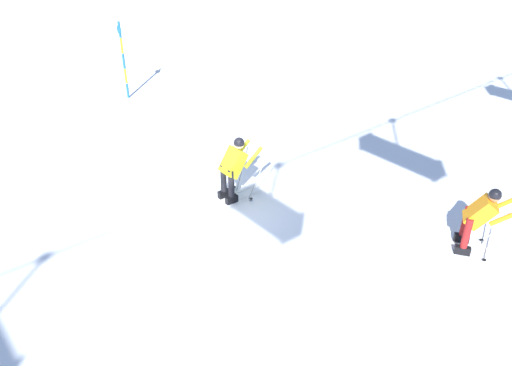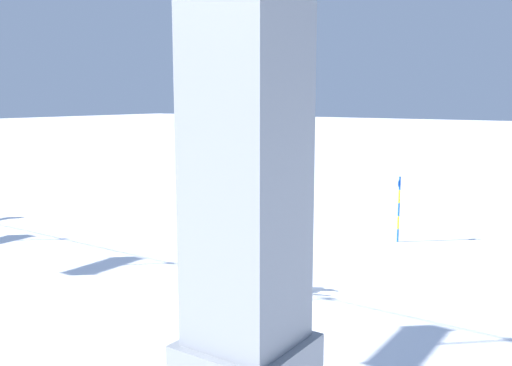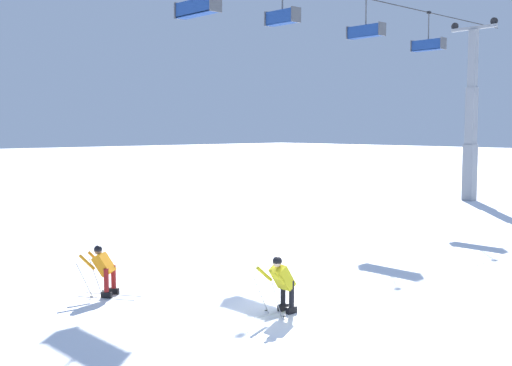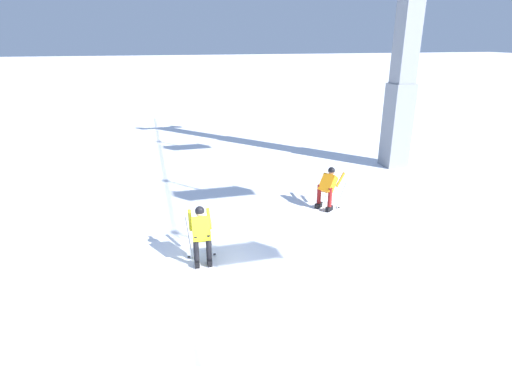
{
  "view_description": "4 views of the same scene",
  "coord_description": "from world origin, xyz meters",
  "px_view_note": "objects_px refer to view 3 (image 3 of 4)",
  "views": [
    {
      "loc": [
        4.99,
        7.38,
        5.72
      ],
      "look_at": [
        0.37,
        1.75,
        1.57
      ],
      "focal_mm": 34.63,
      "sensor_mm": 36.0,
      "label": 1
    },
    {
      "loc": [
        -8.95,
        12.3,
        5.38
      ],
      "look_at": [
        -0.48,
        -0.02,
        3.09
      ],
      "focal_mm": 39.2,
      "sensor_mm": 36.0,
      "label": 2
    },
    {
      "loc": [
        -11.09,
        -10.62,
        4.43
      ],
      "look_at": [
        -0.96,
        0.34,
        3.14
      ],
      "focal_mm": 44.29,
      "sensor_mm": 36.0,
      "label": 3
    },
    {
      "loc": [
        8.24,
        -1.18,
        5.2
      ],
      "look_at": [
        -1.4,
        1.4,
        1.64
      ],
      "focal_mm": 28.61,
      "sensor_mm": 36.0,
      "label": 4
    }
  ],
  "objects_px": {
    "chairlift_seat_second": "(196,7)",
    "skier_distant_uphill": "(104,267)",
    "chairlift_seat_fourth": "(365,31)",
    "lift_tower_far": "(471,125)",
    "chairlift_seat_middle": "(281,17)",
    "chairlift_seat_farthest": "(428,45)",
    "skier_carving_main": "(282,281)"
  },
  "relations": [
    {
      "from": "chairlift_seat_fourth",
      "to": "skier_distant_uphill",
      "type": "bearing_deg",
      "value": -164.64
    },
    {
      "from": "lift_tower_far",
      "to": "chairlift_seat_middle",
      "type": "xyz_separation_m",
      "value": [
        -16.44,
        -0.0,
        4.57
      ]
    },
    {
      "from": "chairlift_seat_second",
      "to": "lift_tower_far",
      "type": "bearing_deg",
      "value": 0.0
    },
    {
      "from": "chairlift_seat_fourth",
      "to": "skier_distant_uphill",
      "type": "xyz_separation_m",
      "value": [
        -17.11,
        -4.7,
        -8.43
      ]
    },
    {
      "from": "chairlift_seat_second",
      "to": "skier_carving_main",
      "type": "bearing_deg",
      "value": -115.93
    },
    {
      "from": "lift_tower_far",
      "to": "skier_distant_uphill",
      "type": "bearing_deg",
      "value": -170.39
    },
    {
      "from": "chairlift_seat_middle",
      "to": "skier_distant_uphill",
      "type": "distance_m",
      "value": 14.87
    },
    {
      "from": "chairlift_seat_farthest",
      "to": "skier_distant_uphill",
      "type": "xyz_separation_m",
      "value": [
        -22.71,
        -4.7,
        -8.28
      ]
    },
    {
      "from": "lift_tower_far",
      "to": "chairlift_seat_fourth",
      "type": "xyz_separation_m",
      "value": [
        -10.63,
        0.0,
        4.55
      ]
    },
    {
      "from": "chairlift_seat_middle",
      "to": "chairlift_seat_fourth",
      "type": "height_order",
      "value": "same"
    },
    {
      "from": "skier_carving_main",
      "to": "chairlift_seat_middle",
      "type": "relative_size",
      "value": 0.91
    },
    {
      "from": "skier_carving_main",
      "to": "lift_tower_far",
      "type": "height_order",
      "value": "lift_tower_far"
    },
    {
      "from": "skier_carving_main",
      "to": "chairlift_seat_farthest",
      "type": "relative_size",
      "value": 0.84
    },
    {
      "from": "chairlift_seat_middle",
      "to": "chairlift_seat_farthest",
      "type": "height_order",
      "value": "same"
    },
    {
      "from": "skier_carving_main",
      "to": "chairlift_seat_fourth",
      "type": "bearing_deg",
      "value": 31.45
    },
    {
      "from": "lift_tower_far",
      "to": "chairlift_seat_middle",
      "type": "height_order",
      "value": "lift_tower_far"
    },
    {
      "from": "chairlift_seat_middle",
      "to": "skier_distant_uphill",
      "type": "bearing_deg",
      "value": -157.42
    },
    {
      "from": "chairlift_seat_farthest",
      "to": "lift_tower_far",
      "type": "bearing_deg",
      "value": -0.0
    },
    {
      "from": "skier_carving_main",
      "to": "chairlift_seat_farthest",
      "type": "xyz_separation_m",
      "value": [
        20.4,
        9.05,
        8.24
      ]
    },
    {
      "from": "skier_distant_uphill",
      "to": "lift_tower_far",
      "type": "bearing_deg",
      "value": 9.61
    },
    {
      "from": "chairlift_seat_middle",
      "to": "chairlift_seat_farthest",
      "type": "bearing_deg",
      "value": 0.0
    },
    {
      "from": "lift_tower_far",
      "to": "chairlift_seat_fourth",
      "type": "bearing_deg",
      "value": 180.0
    },
    {
      "from": "lift_tower_far",
      "to": "chairlift_seat_farthest",
      "type": "height_order",
      "value": "lift_tower_far"
    },
    {
      "from": "chairlift_seat_middle",
      "to": "chairlift_seat_farthest",
      "type": "xyz_separation_m",
      "value": [
        11.41,
        0.0,
        -0.17
      ]
    },
    {
      "from": "skier_distant_uphill",
      "to": "chairlift_seat_fourth",
      "type": "bearing_deg",
      "value": 15.36
    },
    {
      "from": "chairlift_seat_second",
      "to": "skier_distant_uphill",
      "type": "bearing_deg",
      "value": -145.01
    },
    {
      "from": "skier_carving_main",
      "to": "chairlift_seat_second",
      "type": "xyz_separation_m",
      "value": [
        4.4,
        9.05,
        8.22
      ]
    },
    {
      "from": "lift_tower_far",
      "to": "skier_distant_uphill",
      "type": "xyz_separation_m",
      "value": [
        -27.74,
        -4.7,
        -3.88
      ]
    },
    {
      "from": "lift_tower_far",
      "to": "chairlift_seat_middle",
      "type": "bearing_deg",
      "value": -180.0
    },
    {
      "from": "chairlift_seat_second",
      "to": "skier_distant_uphill",
      "type": "distance_m",
      "value": 11.63
    },
    {
      "from": "chairlift_seat_second",
      "to": "skier_distant_uphill",
      "type": "relative_size",
      "value": 1.36
    },
    {
      "from": "chairlift_seat_fourth",
      "to": "skier_distant_uphill",
      "type": "height_order",
      "value": "chairlift_seat_fourth"
    }
  ]
}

